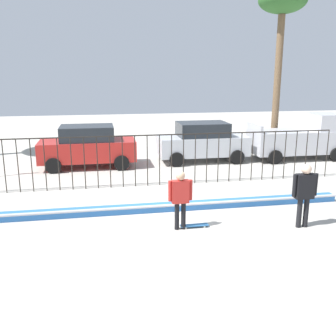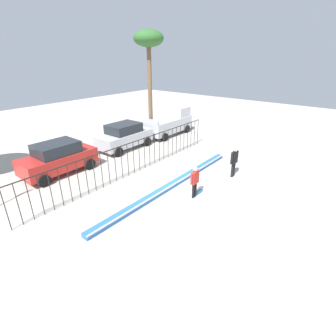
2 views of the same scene
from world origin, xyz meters
name	(u,v)px [view 1 (image 1 of 2)]	position (x,y,z in m)	size (l,w,h in m)	color
ground_plane	(179,218)	(0.00, 0.00, 0.00)	(60.00, 60.00, 0.00)	#ADA89E
bowl_coping_ledge	(174,206)	(0.00, 0.74, 0.12)	(11.00, 0.40, 0.27)	#2D6BB7
perimeter_fence	(159,155)	(0.00, 3.58, 1.20)	(14.04, 0.04, 1.98)	black
skateboarder	(180,195)	(-0.12, -0.78, 0.99)	(0.67, 0.25, 1.66)	black
skateboard	(194,225)	(0.30, -0.74, 0.06)	(0.80, 0.20, 0.07)	#26598C
camera_operator	(305,190)	(3.28, -1.24, 1.09)	(0.73, 0.28, 1.82)	black
parked_car_red	(88,146)	(-2.76, 7.10, 0.97)	(4.30, 2.12, 1.90)	#B2231E
parked_car_silver	(202,141)	(2.70, 7.34, 0.97)	(4.30, 2.12, 1.90)	#B7BABF
pickup_truck	(302,138)	(7.77, 7.02, 1.04)	(4.70, 2.12, 2.24)	#B7B7BC
palm_tree_tall	(282,9)	(6.99, 8.52, 7.28)	(2.41, 2.41, 8.38)	brown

